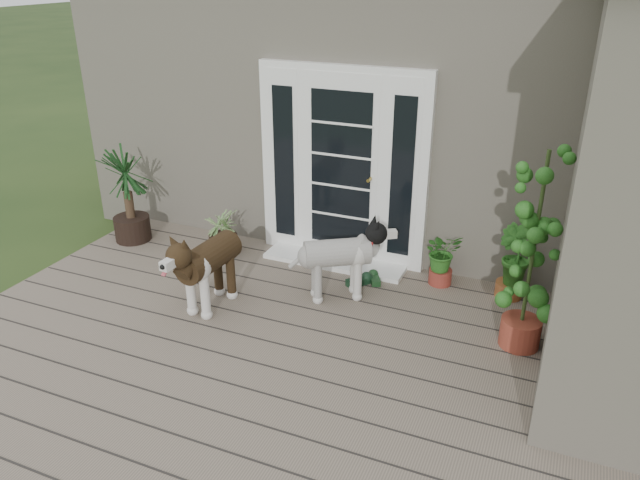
% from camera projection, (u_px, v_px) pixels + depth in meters
% --- Properties ---
extents(deck, '(6.20, 4.60, 0.12)m').
position_uv_depth(deck, '(268.00, 372.00, 5.15)').
color(deck, '#6B5B4C').
rests_on(deck, ground).
extents(house_main, '(7.40, 4.00, 3.10)m').
position_uv_depth(house_main, '(412.00, 99.00, 8.08)').
color(house_main, '#665E54').
rests_on(house_main, ground).
extents(door_unit, '(1.90, 0.14, 2.15)m').
position_uv_depth(door_unit, '(342.00, 167.00, 6.59)').
color(door_unit, white).
rests_on(door_unit, deck).
extents(door_step, '(1.60, 0.40, 0.05)m').
position_uv_depth(door_step, '(334.00, 261.00, 6.86)').
color(door_step, white).
rests_on(door_step, deck).
extents(brindle_dog, '(0.47, 0.96, 0.78)m').
position_uv_depth(brindle_dog, '(210.00, 270.00, 5.86)').
color(brindle_dog, '#3C2916').
rests_on(brindle_dog, deck).
extents(white_dog, '(0.94, 0.78, 0.73)m').
position_uv_depth(white_dog, '(337.00, 265.00, 6.03)').
color(white_dog, silver).
rests_on(white_dog, deck).
extents(spider_plant, '(0.55, 0.55, 0.58)m').
position_uv_depth(spider_plant, '(223.00, 229.00, 7.02)').
color(spider_plant, '#88A163').
rests_on(spider_plant, deck).
extents(yucca, '(0.96, 0.96, 1.17)m').
position_uv_depth(yucca, '(128.00, 194.00, 7.21)').
color(yucca, black).
rests_on(yucca, deck).
extents(herb_a, '(0.53, 0.53, 0.49)m').
position_uv_depth(herb_a, '(441.00, 263.00, 6.34)').
color(herb_a, '#20651C').
rests_on(herb_a, deck).
extents(herb_b, '(0.51, 0.51, 0.55)m').
position_uv_depth(herb_b, '(511.00, 272.00, 6.08)').
color(herb_b, '#295919').
rests_on(herb_b, deck).
extents(herb_c, '(0.45, 0.45, 0.55)m').
position_uv_depth(herb_c, '(573.00, 283.00, 5.87)').
color(herb_c, '#245C1A').
rests_on(herb_c, deck).
extents(sapling, '(0.72, 0.72, 1.85)m').
position_uv_depth(sapling, '(533.00, 251.00, 5.02)').
color(sapling, '#1A5618').
rests_on(sapling, deck).
extents(clog_left, '(0.24, 0.30, 0.08)m').
position_uv_depth(clog_left, '(375.00, 278.00, 6.45)').
color(clog_left, '#163819').
rests_on(clog_left, deck).
extents(clog_right, '(0.31, 0.35, 0.10)m').
position_uv_depth(clog_right, '(359.00, 280.00, 6.40)').
color(clog_right, black).
rests_on(clog_right, deck).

